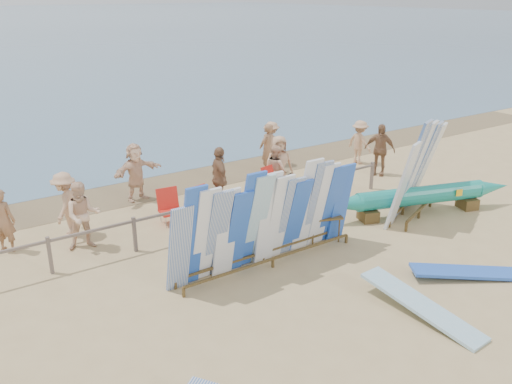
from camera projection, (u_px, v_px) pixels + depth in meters
ground at (273, 279)px, 12.00m from camera, size 160.00×160.00×0.00m
wet_sand_strip at (145, 187)px, 17.61m from camera, size 40.00×2.60×0.01m
fence at (207, 210)px, 14.11m from camera, size 12.08×0.08×0.90m
main_surfboard_rack at (268, 221)px, 12.28m from camera, size 4.95×0.78×2.45m
side_surfboard_rack at (415, 173)px, 14.87m from camera, size 2.59×1.64×2.90m
outrigger_canoe at (420, 197)px, 15.30m from camera, size 5.79×2.23×0.84m
vendor_table at (323, 227)px, 13.77m from camera, size 0.99×0.85×1.11m
flat_board_b at (420, 314)px, 10.69m from camera, size 0.76×2.72×0.42m
flat_board_d at (471, 277)px, 12.09m from camera, size 2.58×1.91×0.24m
beach_chair_left at (171, 213)px, 14.82m from camera, size 0.65×0.67×0.95m
beach_chair_right at (204, 206)px, 15.44m from camera, size 0.59×0.61×0.80m
stroller at (274, 189)px, 16.18m from camera, size 0.68×0.87×1.08m
beachgoer_8 at (276, 170)px, 16.70m from camera, size 0.47×0.82×1.61m
beachgoer_2 at (83, 216)px, 13.18m from camera, size 0.90×0.57×1.72m
beachgoer_1 at (3, 220)px, 13.07m from camera, size 0.65×0.62×1.60m
beachgoer_10 at (380, 150)px, 18.51m from camera, size 0.93×1.13×1.79m
beachgoer_5 at (136, 172)px, 16.26m from camera, size 1.72×0.87×1.77m
beachgoer_7 at (267, 148)px, 18.77m from camera, size 0.72×0.59×1.73m
beachgoer_6 at (279, 165)px, 16.84m from camera, size 0.99×0.70×1.84m
beachgoer_9 at (271, 143)px, 19.60m from camera, size 0.80×1.12×1.60m
beachgoer_4 at (220, 178)px, 15.59m from camera, size 0.68×1.16×1.86m
beachgoer_extra_0 at (360, 142)px, 19.78m from camera, size 0.50×1.06×1.60m
beachgoer_3 at (65, 204)px, 13.88m from camera, size 0.96×1.19×1.72m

